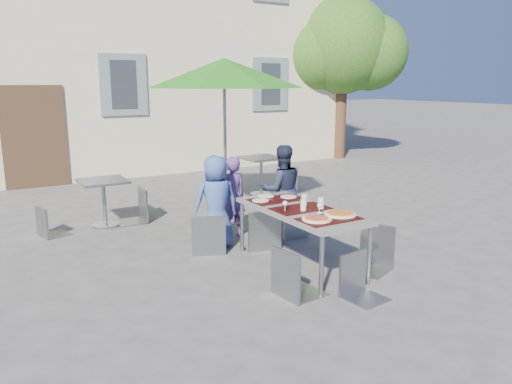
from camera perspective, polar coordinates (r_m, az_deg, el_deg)
ground at (r=5.82m, az=7.58°, el=-10.54°), size 90.00×90.00×0.00m
tree at (r=15.37m, az=9.91°, el=15.99°), size 3.60×3.00×4.70m
dining_table at (r=6.14m, az=5.12°, el=-2.39°), size 0.80×1.85×0.76m
pizza_near_left at (r=5.62m, az=6.95°, el=-3.06°), size 0.33×0.33×0.03m
pizza_near_right at (r=5.88m, az=9.59°, el=-2.46°), size 0.38×0.38×0.03m
glassware at (r=6.07m, az=5.97°, el=-1.28°), size 0.50×0.46×0.15m
place_settings at (r=6.63m, az=1.84°, el=-0.65°), size 0.70×0.40×0.01m
child_0 at (r=6.90m, az=-4.59°, el=-1.11°), size 0.68×0.49×1.30m
child_1 at (r=7.30m, az=-2.79°, el=-0.66°), size 0.45×0.29×1.22m
child_2 at (r=7.53m, az=2.96°, el=0.28°), size 0.74×0.54×1.35m
chair_0 at (r=6.67m, az=-5.51°, el=-2.03°), size 0.60×0.60×1.02m
chair_1 at (r=6.80m, az=0.74°, el=-1.48°), size 0.55×0.56×1.06m
chair_2 at (r=7.35m, az=4.30°, el=-1.37°), size 0.41×0.41×0.88m
chair_3 at (r=5.30m, az=4.33°, el=-5.84°), size 0.50×0.50×1.02m
chair_4 at (r=6.26m, az=13.43°, el=-3.28°), size 0.59×0.59×1.03m
chair_5 at (r=5.43m, az=11.88°, el=-6.50°), size 0.44×0.44×0.90m
patio_umbrella at (r=8.48m, az=-3.66°, el=13.29°), size 2.66×2.66×2.65m
cafe_table_0 at (r=8.25m, az=-17.00°, el=-0.26°), size 0.71×0.71×0.76m
bg_chair_l_0 at (r=8.01m, az=-22.82°, el=-1.26°), size 0.47×0.47×0.86m
bg_chair_r_0 at (r=8.37m, az=-13.61°, el=0.82°), size 0.49×0.48×1.06m
cafe_table_1 at (r=10.07m, az=0.60°, el=2.73°), size 0.74×0.74×0.79m
bg_chair_l_1 at (r=10.06m, az=-3.13°, el=2.60°), size 0.54×0.53×0.93m
bg_chair_r_1 at (r=10.57m, az=3.96°, el=3.38°), size 0.60×0.60×1.02m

